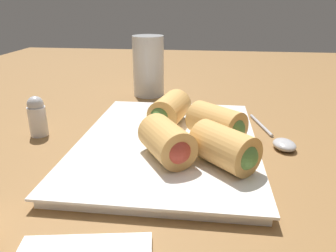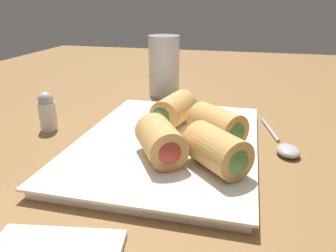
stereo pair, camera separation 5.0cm
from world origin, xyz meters
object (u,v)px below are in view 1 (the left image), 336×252
(serving_plate, at_px, (168,143))
(spoon, at_px, (281,142))
(drinking_glass, at_px, (148,66))
(salt_shaker, at_px, (37,116))

(serving_plate, relative_size, spoon, 2.13)
(spoon, relative_size, drinking_glass, 1.22)
(serving_plate, xyz_separation_m, salt_shaker, (0.02, 0.20, 0.02))
(spoon, xyz_separation_m, salt_shaker, (-0.00, 0.36, 0.02))
(drinking_glass, xyz_separation_m, salt_shaker, (-0.24, 0.13, -0.03))
(salt_shaker, bearing_deg, spoon, -89.27)
(serving_plate, bearing_deg, spoon, -80.10)
(spoon, relative_size, salt_shaker, 2.47)
(serving_plate, distance_m, drinking_glass, 0.28)
(spoon, height_order, drinking_glass, drinking_glass)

